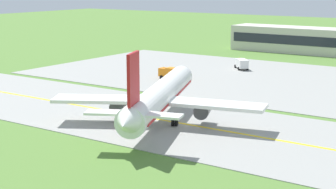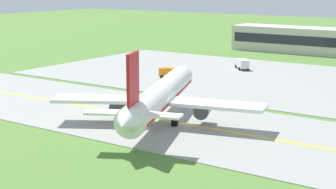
% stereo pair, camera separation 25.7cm
% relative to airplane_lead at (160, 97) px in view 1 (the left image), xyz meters
% --- Properties ---
extents(ground_plane, '(500.00, 500.00, 0.00)m').
position_rel_airplane_lead_xyz_m(ground_plane, '(4.58, 1.36, -4.13)').
color(ground_plane, '#517A33').
extents(taxiway_strip, '(240.00, 28.00, 0.10)m').
position_rel_airplane_lead_xyz_m(taxiway_strip, '(4.58, 1.36, -4.08)').
color(taxiway_strip, gray).
rests_on(taxiway_strip, ground).
extents(taxiway_centreline, '(220.00, 0.60, 0.01)m').
position_rel_airplane_lead_xyz_m(taxiway_centreline, '(4.58, 1.36, -4.03)').
color(taxiway_centreline, yellow).
rests_on(taxiway_centreline, taxiway_strip).
extents(airplane_lead, '(31.28, 37.91, 12.70)m').
position_rel_airplane_lead_xyz_m(airplane_lead, '(0.00, 0.00, 0.00)').
color(airplane_lead, white).
rests_on(airplane_lead, ground).
extents(service_truck_fuel, '(6.11, 2.64, 2.60)m').
position_rel_airplane_lead_xyz_m(service_truck_fuel, '(-19.26, 31.92, -2.60)').
color(service_truck_fuel, orange).
rests_on(service_truck_fuel, ground).
extents(service_truck_catering, '(5.49, 5.87, 2.60)m').
position_rel_airplane_lead_xyz_m(service_truck_catering, '(-13.00, 52.85, -2.60)').
color(service_truck_catering, silver).
rests_on(service_truck_catering, ground).
extents(terminal_building, '(54.16, 10.57, 8.82)m').
position_rel_airplane_lead_xyz_m(terminal_building, '(-6.58, 91.37, -0.30)').
color(terminal_building, beige).
rests_on(terminal_building, ground).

